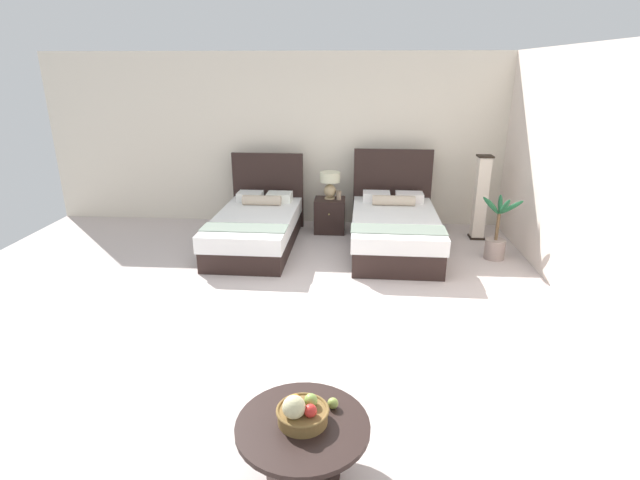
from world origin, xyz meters
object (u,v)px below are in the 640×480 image
object	(u,v)px
vase	(339,195)
potted_palm	(496,239)
fruit_bowl	(301,412)
bed_near_window	(257,227)
loose_apple	(333,403)
nightstand	(330,215)
coffee_table	(303,437)
bed_near_corner	(394,229)
floor_lamp_corner	(481,198)
table_lamp	(330,182)

from	to	relation	value
vase	potted_palm	size ratio (longest dim) A/B	0.16
potted_palm	fruit_bowl	bearing A→B (deg)	-119.75
bed_near_window	loose_apple	distance (m)	4.28
nightstand	loose_apple	world-z (taller)	nightstand
bed_near_window	coffee_table	bearing A→B (deg)	-75.24
coffee_table	fruit_bowl	xyz separation A→B (m)	(-0.01, 0.01, 0.18)
bed_near_corner	fruit_bowl	xyz separation A→B (m)	(-0.89, -4.22, 0.17)
bed_near_corner	vase	world-z (taller)	bed_near_corner
bed_near_corner	nightstand	world-z (taller)	bed_near_corner
fruit_bowl	floor_lamp_corner	xyz separation A→B (m)	(2.21, 4.79, 0.16)
floor_lamp_corner	potted_palm	size ratio (longest dim) A/B	1.38
bed_near_window	loose_apple	world-z (taller)	bed_near_window
coffee_table	floor_lamp_corner	size ratio (longest dim) A/B	0.66
coffee_table	table_lamp	bearing A→B (deg)	90.91
bed_near_window	table_lamp	bearing A→B (deg)	35.89
nightstand	fruit_bowl	world-z (taller)	fruit_bowl
table_lamp	loose_apple	size ratio (longest dim) A/B	5.90
loose_apple	bed_near_corner	bearing A→B (deg)	80.19
nightstand	table_lamp	world-z (taller)	table_lamp
bed_near_window	table_lamp	world-z (taller)	bed_near_window
vase	potted_palm	distance (m)	2.41
coffee_table	fruit_bowl	distance (m)	0.18
bed_near_corner	loose_apple	size ratio (longest dim) A/B	30.02
table_lamp	nightstand	bearing A→B (deg)	-90.00
bed_near_window	nightstand	size ratio (longest dim) A/B	4.00
fruit_bowl	floor_lamp_corner	size ratio (longest dim) A/B	0.26
floor_lamp_corner	potted_palm	xyz separation A→B (m)	(0.04, -0.86, -0.35)
fruit_bowl	loose_apple	distance (m)	0.24
coffee_table	bed_near_corner	bearing A→B (deg)	78.20
loose_apple	floor_lamp_corner	distance (m)	5.07
nightstand	table_lamp	distance (m)	0.54
nightstand	table_lamp	xyz separation A→B (m)	(0.00, 0.02, 0.54)
nightstand	potted_palm	bearing A→B (deg)	-23.67
vase	floor_lamp_corner	distance (m)	2.14
coffee_table	potted_palm	size ratio (longest dim) A/B	0.91
nightstand	vase	world-z (taller)	vase
coffee_table	loose_apple	world-z (taller)	loose_apple
floor_lamp_corner	vase	bearing A→B (deg)	176.75
vase	fruit_bowl	size ratio (longest dim) A/B	0.44
bed_near_corner	fruit_bowl	size ratio (longest dim) A/B	6.48
nightstand	fruit_bowl	size ratio (longest dim) A/B	1.63
coffee_table	loose_apple	distance (m)	0.28
vase	floor_lamp_corner	size ratio (longest dim) A/B	0.11
vase	nightstand	bearing A→B (deg)	164.42
bed_near_corner	vase	bearing A→B (deg)	139.90
fruit_bowl	loose_apple	size ratio (longest dim) A/B	4.63
bed_near_window	potted_palm	distance (m)	3.37
nightstand	vase	size ratio (longest dim) A/B	3.73
potted_palm	table_lamp	bearing A→B (deg)	155.92
nightstand	coffee_table	xyz separation A→B (m)	(0.08, -4.97, 0.03)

